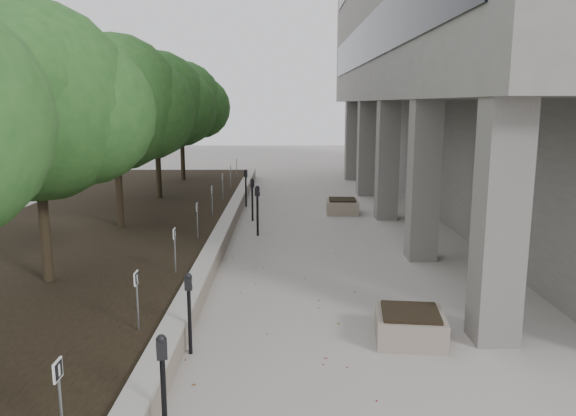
{
  "coord_description": "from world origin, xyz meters",
  "views": [
    {
      "loc": [
        -0.05,
        -7.71,
        3.9
      ],
      "look_at": [
        0.02,
        6.18,
        1.28
      ],
      "focal_mm": 34.67,
      "sensor_mm": 36.0,
      "label": 1
    }
  ],
  "objects_px": {
    "parking_meter_3": "(258,211)",
    "parking_meter_5": "(246,188)",
    "crabapple_tree_3": "(116,132)",
    "parking_meter_4": "(252,200)",
    "planter_back": "(342,206)",
    "crabapple_tree_5": "(181,121)",
    "planter_front": "(410,325)",
    "crabapple_tree_2": "(38,145)",
    "parking_meter_2": "(189,314)",
    "crabapple_tree_4": "(156,125)",
    "parking_meter_1": "(164,392)"
  },
  "relations": [
    {
      "from": "parking_meter_5",
      "to": "crabapple_tree_3",
      "type": "bearing_deg",
      "value": -109.07
    },
    {
      "from": "crabapple_tree_3",
      "to": "parking_meter_1",
      "type": "distance_m",
      "value": 10.78
    },
    {
      "from": "parking_meter_3",
      "to": "planter_front",
      "type": "distance_m",
      "value": 8.06
    },
    {
      "from": "parking_meter_1",
      "to": "parking_meter_5",
      "type": "bearing_deg",
      "value": 75.47
    },
    {
      "from": "parking_meter_2",
      "to": "parking_meter_5",
      "type": "distance_m",
      "value": 12.71
    },
    {
      "from": "parking_meter_2",
      "to": "planter_back",
      "type": "xyz_separation_m",
      "value": [
        3.55,
        11.42,
        -0.4
      ]
    },
    {
      "from": "crabapple_tree_3",
      "to": "parking_meter_5",
      "type": "distance_m",
      "value": 6.6
    },
    {
      "from": "parking_meter_3",
      "to": "parking_meter_5",
      "type": "xyz_separation_m",
      "value": [
        -0.67,
        4.73,
        -0.04
      ]
    },
    {
      "from": "planter_front",
      "to": "planter_back",
      "type": "distance_m",
      "value": 10.93
    },
    {
      "from": "parking_meter_2",
      "to": "parking_meter_4",
      "type": "height_order",
      "value": "parking_meter_4"
    },
    {
      "from": "crabapple_tree_4",
      "to": "planter_front",
      "type": "xyz_separation_m",
      "value": [
        6.83,
        -12.0,
        -2.86
      ]
    },
    {
      "from": "crabapple_tree_2",
      "to": "parking_meter_5",
      "type": "distance_m",
      "value": 10.99
    },
    {
      "from": "parking_meter_5",
      "to": "parking_meter_3",
      "type": "bearing_deg",
      "value": -69.07
    },
    {
      "from": "parking_meter_3",
      "to": "parking_meter_4",
      "type": "height_order",
      "value": "parking_meter_3"
    },
    {
      "from": "crabapple_tree_4",
      "to": "crabapple_tree_5",
      "type": "distance_m",
      "value": 5.0
    },
    {
      "from": "crabapple_tree_2",
      "to": "parking_meter_4",
      "type": "bearing_deg",
      "value": 64.41
    },
    {
      "from": "crabapple_tree_5",
      "to": "planter_front",
      "type": "xyz_separation_m",
      "value": [
        6.83,
        -17.0,
        -2.86
      ]
    },
    {
      "from": "planter_front",
      "to": "crabapple_tree_3",
      "type": "bearing_deg",
      "value": 134.28
    },
    {
      "from": "crabapple_tree_3",
      "to": "crabapple_tree_4",
      "type": "xyz_separation_m",
      "value": [
        0.0,
        5.0,
        0.0
      ]
    },
    {
      "from": "crabapple_tree_3",
      "to": "planter_back",
      "type": "bearing_deg",
      "value": 30.04
    },
    {
      "from": "parking_meter_4",
      "to": "crabapple_tree_3",
      "type": "bearing_deg",
      "value": -165.73
    },
    {
      "from": "parking_meter_5",
      "to": "planter_front",
      "type": "xyz_separation_m",
      "value": [
        3.58,
        -12.22,
        -0.46
      ]
    },
    {
      "from": "crabapple_tree_2",
      "to": "planter_back",
      "type": "height_order",
      "value": "crabapple_tree_2"
    },
    {
      "from": "crabapple_tree_4",
      "to": "parking_meter_2",
      "type": "height_order",
      "value": "crabapple_tree_4"
    },
    {
      "from": "parking_meter_1",
      "to": "parking_meter_2",
      "type": "bearing_deg",
      "value": 77.97
    },
    {
      "from": "parking_meter_2",
      "to": "parking_meter_3",
      "type": "relative_size",
      "value": 0.88
    },
    {
      "from": "crabapple_tree_2",
      "to": "crabapple_tree_3",
      "type": "distance_m",
      "value": 5.0
    },
    {
      "from": "crabapple_tree_4",
      "to": "planter_front",
      "type": "bearing_deg",
      "value": -60.37
    },
    {
      "from": "crabapple_tree_5",
      "to": "planter_front",
      "type": "distance_m",
      "value": 18.54
    },
    {
      "from": "crabapple_tree_4",
      "to": "planter_back",
      "type": "height_order",
      "value": "crabapple_tree_4"
    },
    {
      "from": "crabapple_tree_4",
      "to": "parking_meter_2",
      "type": "distance_m",
      "value": 13.14
    },
    {
      "from": "crabapple_tree_5",
      "to": "planter_back",
      "type": "relative_size",
      "value": 4.8
    },
    {
      "from": "crabapple_tree_3",
      "to": "planter_back",
      "type": "xyz_separation_m",
      "value": [
        6.8,
        3.93,
        -2.86
      ]
    },
    {
      "from": "crabapple_tree_3",
      "to": "planter_front",
      "type": "distance_m",
      "value": 10.19
    },
    {
      "from": "planter_front",
      "to": "parking_meter_1",
      "type": "bearing_deg",
      "value": -139.46
    },
    {
      "from": "crabapple_tree_5",
      "to": "parking_meter_2",
      "type": "relative_size",
      "value": 4.08
    },
    {
      "from": "parking_meter_2",
      "to": "parking_meter_4",
      "type": "distance_m",
      "value": 10.12
    },
    {
      "from": "crabapple_tree_3",
      "to": "parking_meter_4",
      "type": "height_order",
      "value": "crabapple_tree_3"
    },
    {
      "from": "parking_meter_3",
      "to": "planter_back",
      "type": "bearing_deg",
      "value": 66.09
    },
    {
      "from": "parking_meter_1",
      "to": "parking_meter_2",
      "type": "xyz_separation_m",
      "value": [
        -0.13,
        2.46,
        -0.03
      ]
    },
    {
      "from": "crabapple_tree_4",
      "to": "planter_front",
      "type": "relative_size",
      "value": 4.89
    },
    {
      "from": "crabapple_tree_2",
      "to": "parking_meter_5",
      "type": "relative_size",
      "value": 3.77
    },
    {
      "from": "crabapple_tree_5",
      "to": "parking_meter_3",
      "type": "height_order",
      "value": "crabapple_tree_5"
    },
    {
      "from": "parking_meter_5",
      "to": "planter_back",
      "type": "bearing_deg",
      "value": -7.18
    },
    {
      "from": "crabapple_tree_5",
      "to": "parking_meter_5",
      "type": "relative_size",
      "value": 3.77
    },
    {
      "from": "crabapple_tree_3",
      "to": "parking_meter_2",
      "type": "xyz_separation_m",
      "value": [
        3.25,
        -7.49,
        -2.45
      ]
    },
    {
      "from": "crabapple_tree_5",
      "to": "parking_meter_2",
      "type": "xyz_separation_m",
      "value": [
        3.25,
        -17.49,
        -2.45
      ]
    },
    {
      "from": "parking_meter_2",
      "to": "parking_meter_5",
      "type": "xyz_separation_m",
      "value": [
        0.0,
        12.71,
        0.06
      ]
    },
    {
      "from": "crabapple_tree_2",
      "to": "crabapple_tree_3",
      "type": "xyz_separation_m",
      "value": [
        0.0,
        5.0,
        0.0
      ]
    },
    {
      "from": "crabapple_tree_2",
      "to": "parking_meter_4",
      "type": "height_order",
      "value": "crabapple_tree_2"
    }
  ]
}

